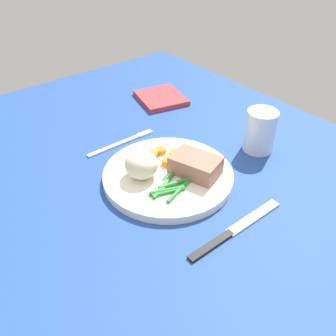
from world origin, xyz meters
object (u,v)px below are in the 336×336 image
at_px(dinner_plate, 168,175).
at_px(knife, 234,230).
at_px(napkin, 161,98).
at_px(meat_portion, 195,165).
at_px(fork, 121,143).
at_px(water_glass, 260,133).

bearing_deg(dinner_plate, knife, -0.93).
bearing_deg(dinner_plate, napkin, 144.25).
bearing_deg(meat_portion, fork, -167.94).
distance_m(fork, water_glass, 0.30).
distance_m(dinner_plate, meat_portion, 0.06).
distance_m(meat_portion, napkin, 0.35).
distance_m(knife, napkin, 0.50).
distance_m(meat_portion, knife, 0.15).
bearing_deg(napkin, water_glass, 2.98).
height_order(fork, napkin, napkin).
bearing_deg(fork, meat_portion, 12.16).
distance_m(meat_portion, water_glass, 0.18).
bearing_deg(meat_portion, knife, -16.56).
xyz_separation_m(fork, knife, (0.34, -0.00, -0.00)).
bearing_deg(knife, meat_portion, 167.39).
xyz_separation_m(dinner_plate, napkin, (-0.28, 0.20, -0.00)).
xyz_separation_m(knife, water_glass, (-0.14, 0.22, 0.04)).
bearing_deg(napkin, dinner_plate, -35.75).
relative_size(meat_portion, water_glass, 0.99).
bearing_deg(fork, napkin, 119.69).
height_order(water_glass, napkin, water_glass).
bearing_deg(water_glass, napkin, -177.02).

